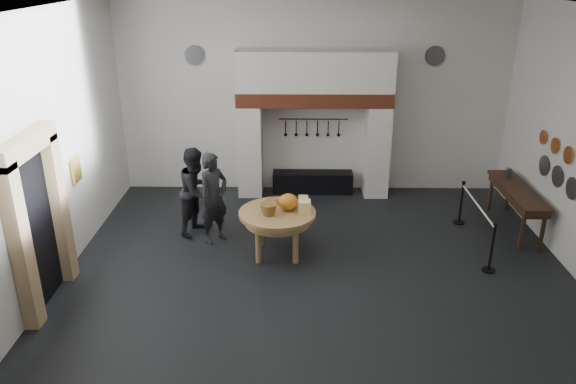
{
  "coord_description": "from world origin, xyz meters",
  "views": [
    {
      "loc": [
        -0.42,
        -8.83,
        5.14
      ],
      "look_at": [
        -0.55,
        0.4,
        1.35
      ],
      "focal_mm": 35.0,
      "sensor_mm": 36.0,
      "label": 1
    }
  ],
  "objects_px": {
    "work_table": "(277,213)",
    "visitor_near": "(214,198)",
    "visitor_far": "(197,191)",
    "barrier_post_near": "(492,249)",
    "barrier_post_far": "(461,204)",
    "side_table": "(518,190)",
    "iron_range": "(313,182)"
  },
  "relations": [
    {
      "from": "work_table",
      "to": "barrier_post_far",
      "type": "xyz_separation_m",
      "value": [
        3.82,
        1.41,
        -0.39
      ]
    },
    {
      "from": "work_table",
      "to": "barrier_post_near",
      "type": "bearing_deg",
      "value": -8.86
    },
    {
      "from": "iron_range",
      "to": "barrier_post_near",
      "type": "height_order",
      "value": "barrier_post_near"
    },
    {
      "from": "visitor_far",
      "to": "side_table",
      "type": "relative_size",
      "value": 0.81
    },
    {
      "from": "visitor_far",
      "to": "barrier_post_near",
      "type": "xyz_separation_m",
      "value": [
        5.47,
        -1.54,
        -0.45
      ]
    },
    {
      "from": "visitor_far",
      "to": "barrier_post_far",
      "type": "xyz_separation_m",
      "value": [
        5.47,
        0.46,
        -0.45
      ]
    },
    {
      "from": "work_table",
      "to": "visitor_near",
      "type": "height_order",
      "value": "visitor_near"
    },
    {
      "from": "barrier_post_near",
      "to": "work_table",
      "type": "bearing_deg",
      "value": 171.14
    },
    {
      "from": "barrier_post_far",
      "to": "side_table",
      "type": "bearing_deg",
      "value": -14.13
    },
    {
      "from": "visitor_far",
      "to": "iron_range",
      "type": "bearing_deg",
      "value": -23.01
    },
    {
      "from": "side_table",
      "to": "barrier_post_near",
      "type": "relative_size",
      "value": 2.44
    },
    {
      "from": "iron_range",
      "to": "work_table",
      "type": "xyz_separation_m",
      "value": [
        -0.75,
        -3.12,
        0.59
      ]
    },
    {
      "from": "visitor_far",
      "to": "barrier_post_near",
      "type": "bearing_deg",
      "value": -80.94
    },
    {
      "from": "barrier_post_near",
      "to": "visitor_far",
      "type": "bearing_deg",
      "value": 164.24
    },
    {
      "from": "side_table",
      "to": "iron_range",
      "type": "bearing_deg",
      "value": 154.31
    },
    {
      "from": "side_table",
      "to": "barrier_post_far",
      "type": "height_order",
      "value": "same"
    },
    {
      "from": "iron_range",
      "to": "barrier_post_far",
      "type": "bearing_deg",
      "value": -29.17
    },
    {
      "from": "iron_range",
      "to": "visitor_near",
      "type": "relative_size",
      "value": 1.04
    },
    {
      "from": "side_table",
      "to": "barrier_post_near",
      "type": "xyz_separation_m",
      "value": [
        -1.03,
        -1.74,
        -0.42
      ]
    },
    {
      "from": "iron_range",
      "to": "visitor_far",
      "type": "bearing_deg",
      "value": -137.83
    },
    {
      "from": "visitor_near",
      "to": "barrier_post_far",
      "type": "bearing_deg",
      "value": -40.08
    },
    {
      "from": "iron_range",
      "to": "visitor_far",
      "type": "xyz_separation_m",
      "value": [
        -2.4,
        -2.17,
        0.65
      ]
    },
    {
      "from": "iron_range",
      "to": "work_table",
      "type": "bearing_deg",
      "value": -103.46
    },
    {
      "from": "work_table",
      "to": "visitor_near",
      "type": "xyz_separation_m",
      "value": [
        -1.25,
        0.55,
        0.07
      ]
    },
    {
      "from": "iron_range",
      "to": "barrier_post_far",
      "type": "height_order",
      "value": "barrier_post_far"
    },
    {
      "from": "work_table",
      "to": "visitor_near",
      "type": "relative_size",
      "value": 0.78
    },
    {
      "from": "visitor_near",
      "to": "side_table",
      "type": "relative_size",
      "value": 0.83
    },
    {
      "from": "work_table",
      "to": "barrier_post_far",
      "type": "bearing_deg",
      "value": 20.22
    },
    {
      "from": "visitor_near",
      "to": "side_table",
      "type": "distance_m",
      "value": 6.13
    },
    {
      "from": "visitor_far",
      "to": "barrier_post_near",
      "type": "relative_size",
      "value": 1.99
    },
    {
      "from": "barrier_post_far",
      "to": "iron_range",
      "type": "bearing_deg",
      "value": 150.83
    },
    {
      "from": "side_table",
      "to": "visitor_far",
      "type": "bearing_deg",
      "value": -178.25
    }
  ]
}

